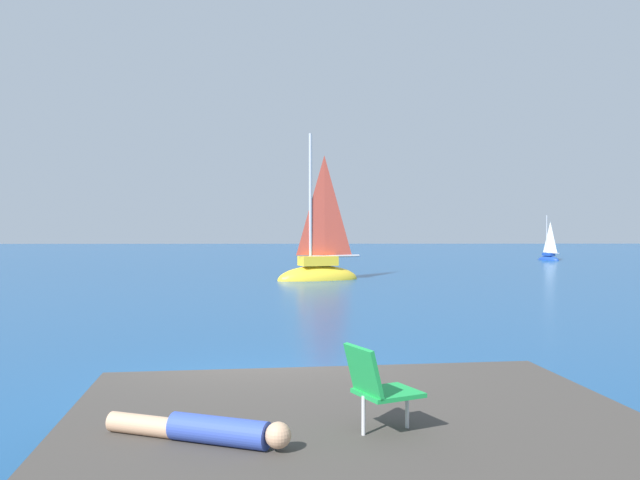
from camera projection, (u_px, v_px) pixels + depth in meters
name	position (u px, v px, depth m)	size (l,w,h in m)	color
ground_plane	(259.00, 392.00, 9.81)	(160.00, 160.00, 0.00)	navy
shore_ledge	(356.00, 446.00, 6.51)	(5.69, 4.58, 0.59)	#423D38
boulder_seaward	(449.00, 407.00, 8.98)	(0.76, 0.60, 0.42)	#483C33
boulder_inland	(216.00, 416.00, 8.53)	(0.95, 0.76, 0.52)	#3B373D
sailboat_near	(318.00, 271.00, 29.90)	(4.03, 2.49, 7.26)	yellow
sailboat_far	(549.00, 258.00, 46.92)	(1.39, 1.94, 3.52)	#193D99
person_sunbather	(206.00, 430.00, 5.68)	(1.68, 0.78, 0.25)	#334CB2
beach_chair	(377.00, 384.00, 5.95)	(0.74, 0.69, 0.80)	green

